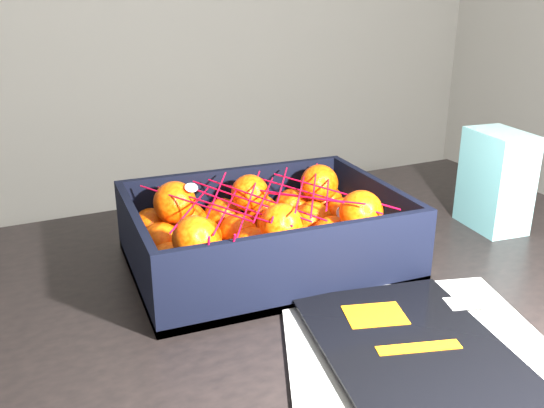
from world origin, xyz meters
name	(u,v)px	position (x,y,z in m)	size (l,w,h in m)	color
table	(317,327)	(0.11, -0.04, 0.65)	(1.25, 0.88, 0.75)	black
magazine_stack	(416,348)	(0.12, -0.28, 0.76)	(0.39, 0.33, 0.02)	silver
produce_crate	(265,243)	(0.04, 0.01, 0.78)	(0.40, 0.30, 0.12)	#946044
clementine_heap	(265,231)	(0.04, 0.02, 0.80)	(0.38, 0.28, 0.12)	#FE4B05
mesh_net	(262,200)	(0.04, 0.01, 0.86)	(0.34, 0.27, 0.09)	red
retail_carton	(496,180)	(0.47, 0.00, 0.84)	(0.08, 0.12, 0.18)	white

